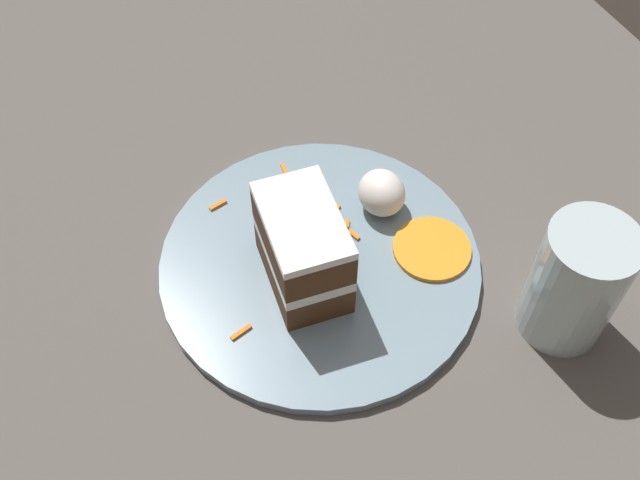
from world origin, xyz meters
The scene contains 8 objects.
ground_plane centered at (0.00, 0.00, 0.00)m, with size 6.00×6.00×0.00m, color black.
dining_table centered at (0.00, 0.00, 0.01)m, with size 1.35×0.91×0.02m, color #56514C.
plate centered at (-0.01, 0.04, 0.03)m, with size 0.30×0.30×0.01m, color gray.
cake_slice centered at (-0.03, 0.06, 0.08)m, with size 0.11×0.07×0.09m.
cream_dollop centered at (0.02, -0.04, 0.06)m, with size 0.05×0.04×0.04m, color white.
orange_garnish centered at (-0.05, -0.06, 0.04)m, with size 0.07×0.07×0.00m, color orange.
carrot_shreds_scatter centered at (0.04, 0.05, 0.04)m, with size 0.17×0.16×0.00m.
drinking_glass centered at (-0.16, -0.13, 0.08)m, with size 0.08×0.08×0.12m.
Camera 1 is at (-0.38, 0.21, 0.61)m, focal length 42.00 mm.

